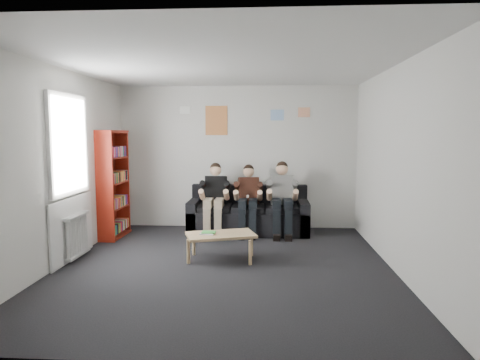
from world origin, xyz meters
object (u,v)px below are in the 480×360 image
Objects in this scene: person_middle at (248,200)px; person_left at (215,199)px; coffee_table at (221,237)px; person_right at (282,199)px; bookshelf at (114,184)px; sofa at (249,216)px.

person_left is at bearing 172.12° from person_middle.
person_left is (-0.28, 1.59, 0.30)m from coffee_table.
person_middle is (0.32, 1.59, 0.29)m from coffee_table.
person_right is (0.60, -0.00, 0.02)m from person_middle.
bookshelf is at bearing 147.80° from coffee_table.
person_left is (1.71, 0.33, -0.29)m from bookshelf.
person_left is at bearing -161.97° from sofa.
coffee_table is 1.64m from person_left.
person_middle reaches higher than coffee_table.
bookshelf reaches higher than sofa.
person_right reaches higher than person_middle.
person_right is at bearing 59.80° from coffee_table.
bookshelf is at bearing -176.80° from person_right.
person_right is at bearing -18.18° from sofa.
person_left reaches higher than sofa.
person_right is at bearing -8.30° from person_middle.
bookshelf is (-2.32, -0.53, 0.63)m from sofa.
person_middle is at bearing 2.15° from person_left.
person_right reaches higher than sofa.
person_left reaches higher than person_middle.
person_left reaches higher than coffee_table.
coffee_table is (-0.32, -1.79, 0.04)m from sofa.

